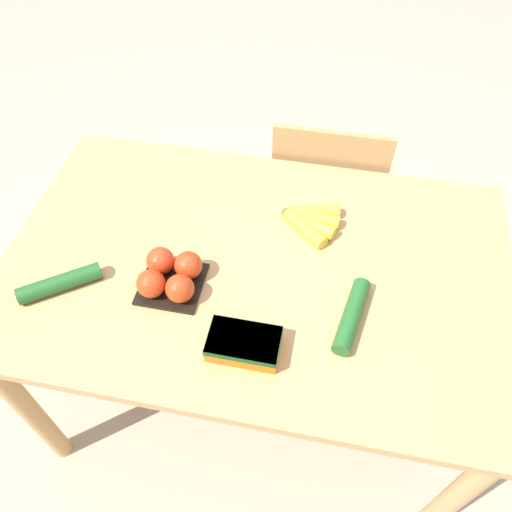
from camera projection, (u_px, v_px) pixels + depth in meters
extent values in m
plane|color=#B7A88E|center=(256.00, 384.00, 1.96)|extent=(12.00, 12.00, 0.00)
cube|color=tan|center=(256.00, 266.00, 1.37)|extent=(1.38, 0.88, 0.03)
cylinder|color=tan|center=(28.00, 409.00, 1.51)|extent=(0.06, 0.06, 0.74)
cylinder|color=tan|center=(456.00, 496.00, 1.36)|extent=(0.06, 0.06, 0.74)
cylinder|color=tan|center=(119.00, 228.00, 1.99)|extent=(0.06, 0.06, 0.74)
cylinder|color=tan|center=(445.00, 277.00, 1.83)|extent=(0.06, 0.06, 0.74)
cube|color=tan|center=(326.00, 193.00, 2.00)|extent=(0.42, 0.40, 0.03)
cube|color=tan|center=(327.00, 183.00, 1.71)|extent=(0.39, 0.02, 0.42)
cylinder|color=tan|center=(364.00, 209.00, 2.26)|extent=(0.04, 0.04, 0.43)
cylinder|color=tan|center=(286.00, 198.00, 2.31)|extent=(0.04, 0.04, 0.43)
cylinder|color=tan|center=(359.00, 267.00, 2.05)|extent=(0.04, 0.04, 0.43)
cylinder|color=tan|center=(273.00, 254.00, 2.10)|extent=(0.04, 0.04, 0.43)
sphere|color=brown|center=(287.00, 213.00, 1.46)|extent=(0.03, 0.03, 0.03)
cylinder|color=yellow|center=(305.00, 228.00, 1.42)|extent=(0.14, 0.13, 0.04)
cylinder|color=yellow|center=(310.00, 224.00, 1.43)|extent=(0.15, 0.09, 0.04)
cylinder|color=yellow|center=(313.00, 218.00, 1.44)|extent=(0.15, 0.05, 0.04)
cylinder|color=yellow|center=(313.00, 212.00, 1.46)|extent=(0.16, 0.08, 0.04)
cube|color=black|center=(172.00, 284.00, 1.31)|extent=(0.16, 0.16, 0.01)
sphere|color=red|center=(151.00, 284.00, 1.26)|extent=(0.07, 0.07, 0.07)
sphere|color=red|center=(180.00, 288.00, 1.25)|extent=(0.07, 0.07, 0.07)
sphere|color=red|center=(160.00, 261.00, 1.31)|extent=(0.07, 0.07, 0.07)
sphere|color=red|center=(188.00, 265.00, 1.30)|extent=(0.07, 0.07, 0.07)
cube|color=orange|center=(244.00, 344.00, 1.18)|extent=(0.17, 0.10, 0.05)
cube|color=#145123|center=(244.00, 341.00, 1.17)|extent=(0.17, 0.10, 0.02)
cylinder|color=#236028|center=(60.00, 283.00, 1.29)|extent=(0.20, 0.16, 0.04)
cylinder|color=#236028|center=(352.00, 316.00, 1.23)|extent=(0.08, 0.22, 0.04)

